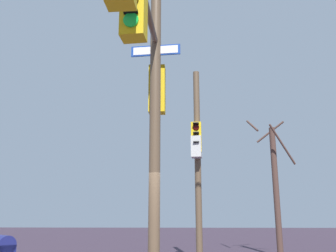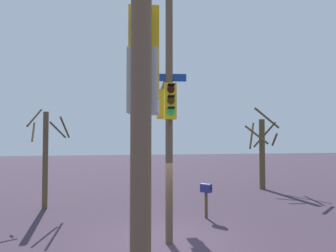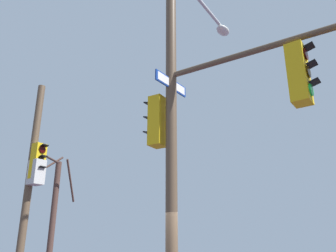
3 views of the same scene
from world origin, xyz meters
TOP-DOWN VIEW (x-y plane):
  - main_signal_pole_assembly at (-0.07, -1.14)m, footprint 3.97×5.92m
  - secondary_pole_assembly at (0.98, 5.64)m, footprint 0.42×0.77m
  - bare_tree_corner at (4.37, 8.27)m, footprint 1.78×1.76m

SIDE VIEW (x-z plane):
  - bare_tree_corner at x=4.37m, z-range -0.02..5.89m
  - secondary_pole_assembly at x=0.98m, z-range 0.27..7.25m
  - main_signal_pole_assembly at x=-0.07m, z-range 0.41..9.30m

